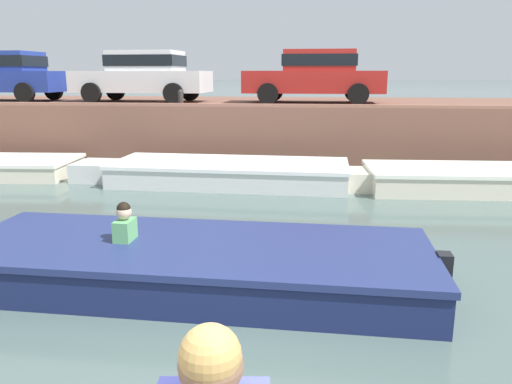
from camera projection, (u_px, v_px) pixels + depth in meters
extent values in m
plane|color=#4C605B|center=(255.00, 237.00, 7.92)|extent=(400.00, 400.00, 0.00)
cube|color=brown|center=(285.00, 127.00, 16.16)|extent=(60.00, 6.00, 1.67)
cube|color=#925F4C|center=(280.00, 105.00, 13.18)|extent=(60.00, 0.24, 0.08)
cube|color=white|center=(230.00, 174.00, 11.71)|extent=(5.46, 2.17, 0.44)
cube|color=white|center=(99.00, 171.00, 12.15)|extent=(1.11, 1.14, 0.44)
cube|color=white|center=(230.00, 163.00, 11.64)|extent=(5.52, 2.23, 0.08)
cube|color=brown|center=(247.00, 168.00, 11.61)|extent=(0.29, 1.82, 0.06)
cube|color=silver|center=(502.00, 181.00, 10.97)|extent=(5.87, 2.13, 0.43)
cube|color=silver|center=(343.00, 179.00, 11.19)|extent=(1.20, 1.08, 0.43)
cube|color=white|center=(503.00, 170.00, 10.91)|extent=(5.93, 2.19, 0.08)
cube|color=navy|center=(193.00, 267.00, 6.11)|extent=(5.73, 2.13, 0.45)
cube|color=navy|center=(193.00, 246.00, 6.05)|extent=(5.79, 2.19, 0.08)
cube|color=brown|center=(227.00, 256.00, 6.01)|extent=(0.29, 1.78, 0.06)
cube|color=black|center=(443.00, 272.00, 5.69)|extent=(0.17, 0.20, 0.45)
cube|color=#66B26B|center=(125.00, 237.00, 6.14)|extent=(0.21, 0.33, 0.44)
sphere|color=beige|center=(124.00, 212.00, 6.07)|extent=(0.19, 0.19, 0.19)
sphere|color=black|center=(124.00, 209.00, 6.06)|extent=(0.17, 0.17, 0.17)
cube|color=#233893|center=(3.00, 81.00, 15.99)|extent=(4.04, 1.72, 0.64)
cube|color=#233893|center=(5.00, 61.00, 15.82)|extent=(2.03, 1.49, 0.60)
cube|color=black|center=(5.00, 61.00, 15.82)|extent=(2.11, 1.52, 0.33)
cylinder|color=black|center=(25.00, 93.00, 15.09)|extent=(0.60, 0.19, 0.60)
cylinder|color=black|center=(54.00, 91.00, 16.72)|extent=(0.60, 0.19, 0.60)
cube|color=white|center=(142.00, 82.00, 15.48)|extent=(4.18, 1.83, 0.64)
cube|color=white|center=(146.00, 61.00, 15.31)|extent=(2.12, 1.55, 0.60)
cube|color=black|center=(146.00, 61.00, 15.31)|extent=(2.20, 1.59, 0.33)
cylinder|color=black|center=(91.00, 93.00, 14.92)|extent=(0.61, 0.20, 0.60)
cylinder|color=black|center=(115.00, 91.00, 16.57)|extent=(0.61, 0.20, 0.60)
cylinder|color=black|center=(173.00, 93.00, 14.55)|extent=(0.61, 0.20, 0.60)
cylinder|color=black|center=(190.00, 91.00, 16.19)|extent=(0.61, 0.20, 0.60)
cube|color=#B2231E|center=(313.00, 82.00, 14.91)|extent=(4.14, 1.80, 0.64)
cube|color=#B2231E|center=(319.00, 60.00, 14.74)|extent=(2.08, 1.56, 0.60)
cube|color=black|center=(319.00, 60.00, 14.74)|extent=(2.16, 1.59, 0.33)
cylinder|color=black|center=(268.00, 94.00, 14.28)|extent=(0.60, 0.19, 0.60)
cylinder|color=black|center=(274.00, 92.00, 16.00)|extent=(0.60, 0.19, 0.60)
cylinder|color=black|center=(358.00, 94.00, 13.97)|extent=(0.60, 0.19, 0.60)
cylinder|color=black|center=(354.00, 92.00, 15.68)|extent=(0.60, 0.19, 0.60)
cylinder|color=#2D2B28|center=(181.00, 99.00, 13.56)|extent=(0.14, 0.14, 0.35)
sphere|color=#2D2B28|center=(181.00, 92.00, 13.52)|extent=(0.15, 0.15, 0.15)
sphere|color=brown|center=(211.00, 366.00, 1.49)|extent=(0.20, 0.20, 0.20)
sphere|color=tan|center=(210.00, 355.00, 1.47)|extent=(0.19, 0.19, 0.19)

